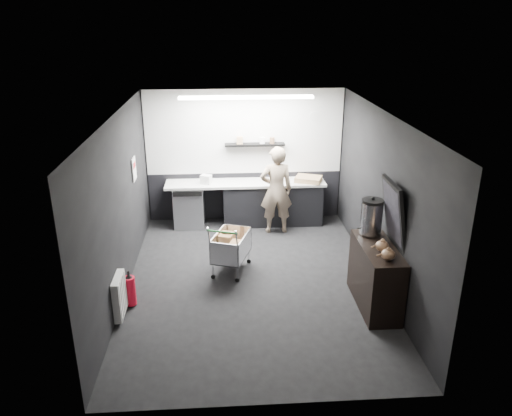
{
  "coord_description": "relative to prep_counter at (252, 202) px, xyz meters",
  "views": [
    {
      "loc": [
        -0.43,
        -7.1,
        4.04
      ],
      "look_at": [
        0.08,
        0.4,
        1.12
      ],
      "focal_mm": 35.0,
      "sensor_mm": 36.0,
      "label": 1
    }
  ],
  "objects": [
    {
      "name": "wall_right",
      "position": [
        1.86,
        -2.42,
        0.89
      ],
      "size": [
        0.0,
        5.5,
        5.5
      ],
      "primitive_type": "plane",
      "rotation": [
        1.57,
        0.0,
        -1.57
      ],
      "color": "black",
      "rests_on": "floor"
    },
    {
      "name": "ceiling",
      "position": [
        -0.14,
        -2.42,
        2.24
      ],
      "size": [
        5.5,
        5.5,
        0.0
      ],
      "primitive_type": "plane",
      "rotation": [
        3.14,
        0.0,
        0.0
      ],
      "color": "white",
      "rests_on": "wall_back"
    },
    {
      "name": "poster_red_band",
      "position": [
        -2.11,
        -1.12,
        1.16
      ],
      "size": [
        0.02,
        0.22,
        0.1
      ],
      "primitive_type": "cube",
      "color": "red",
      "rests_on": "poster"
    },
    {
      "name": "floor",
      "position": [
        -0.14,
        -2.42,
        -0.46
      ],
      "size": [
        5.5,
        5.5,
        0.0
      ],
      "primitive_type": "plane",
      "color": "black",
      "rests_on": "ground"
    },
    {
      "name": "pink_tub",
      "position": [
        0.48,
        0.0,
        0.54
      ],
      "size": [
        0.2,
        0.2,
        0.2
      ],
      "primitive_type": "cylinder",
      "color": "silver",
      "rests_on": "prep_counter"
    },
    {
      "name": "ceiling_strip",
      "position": [
        -0.14,
        -0.57,
        2.21
      ],
      "size": [
        2.4,
        0.2,
        0.04
      ],
      "primitive_type": "cube",
      "color": "white",
      "rests_on": "ceiling"
    },
    {
      "name": "wall_clock",
      "position": [
        1.26,
        0.3,
        1.69
      ],
      "size": [
        0.2,
        0.03,
        0.2
      ],
      "primitive_type": "cylinder",
      "rotation": [
        1.57,
        0.0,
        0.0
      ],
      "color": "silver",
      "rests_on": "wall_back"
    },
    {
      "name": "kitchen_wall_panel",
      "position": [
        -0.14,
        0.31,
        1.39
      ],
      "size": [
        3.95,
        0.02,
        1.7
      ],
      "primitive_type": "cube",
      "color": "silver",
      "rests_on": "wall_back"
    },
    {
      "name": "radiator",
      "position": [
        -2.08,
        -3.32,
        -0.11
      ],
      "size": [
        0.1,
        0.5,
        0.6
      ],
      "primitive_type": "cube",
      "color": "silver",
      "rests_on": "wall_left"
    },
    {
      "name": "fire_extinguisher",
      "position": [
        -1.99,
        -3.02,
        -0.19
      ],
      "size": [
        0.17,
        0.17,
        0.55
      ],
      "color": "red",
      "rests_on": "floor"
    },
    {
      "name": "wall_back",
      "position": [
        -0.14,
        0.33,
        0.89
      ],
      "size": [
        5.5,
        0.0,
        5.5
      ],
      "primitive_type": "plane",
      "rotation": [
        1.57,
        0.0,
        0.0
      ],
      "color": "black",
      "rests_on": "floor"
    },
    {
      "name": "dado_panel",
      "position": [
        -0.14,
        0.31,
        0.04
      ],
      "size": [
        3.95,
        0.02,
        1.0
      ],
      "primitive_type": "cube",
      "color": "black",
      "rests_on": "wall_back"
    },
    {
      "name": "poster",
      "position": [
        -2.12,
        -1.12,
        1.09
      ],
      "size": [
        0.02,
        0.3,
        0.4
      ],
      "primitive_type": "cube",
      "color": "white",
      "rests_on": "wall_left"
    },
    {
      "name": "sideboard",
      "position": [
        1.62,
        -3.2,
        0.15
      ],
      "size": [
        0.55,
        1.28,
        1.91
      ],
      "color": "black",
      "rests_on": "floor"
    },
    {
      "name": "cardboard_box",
      "position": [
        1.13,
        -0.05,
        0.49
      ],
      "size": [
        0.61,
        0.54,
        0.1
      ],
      "primitive_type": "cube",
      "rotation": [
        0.0,
        0.0,
        -0.37
      ],
      "color": "tan",
      "rests_on": "prep_counter"
    },
    {
      "name": "prep_counter",
      "position": [
        0.0,
        0.0,
        0.0
      ],
      "size": [
        3.2,
        0.61,
        0.9
      ],
      "color": "black",
      "rests_on": "floor"
    },
    {
      "name": "floating_shelf",
      "position": [
        0.06,
        0.2,
        1.16
      ],
      "size": [
        1.2,
        0.22,
        0.04
      ],
      "primitive_type": "cube",
      "color": "black",
      "rests_on": "wall_back"
    },
    {
      "name": "wall_left",
      "position": [
        -2.14,
        -2.42,
        0.89
      ],
      "size": [
        0.0,
        5.5,
        5.5
      ],
      "primitive_type": "plane",
      "rotation": [
        1.57,
        0.0,
        1.57
      ],
      "color": "black",
      "rests_on": "floor"
    },
    {
      "name": "shopping_cart",
      "position": [
        -0.48,
        -2.04,
        -0.02
      ],
      "size": [
        0.74,
        0.99,
        0.92
      ],
      "color": "silver",
      "rests_on": "floor"
    },
    {
      "name": "person",
      "position": [
        0.44,
        -0.45,
        0.41
      ],
      "size": [
        0.66,
        0.45,
        1.74
      ],
      "primitive_type": "imported",
      "rotation": [
        0.0,
        0.0,
        3.2
      ],
      "color": "#C3B49B",
      "rests_on": "floor"
    },
    {
      "name": "white_container",
      "position": [
        -0.92,
        -0.05,
        0.53
      ],
      "size": [
        0.24,
        0.22,
        0.18
      ],
      "primitive_type": "cube",
      "rotation": [
        0.0,
        0.0,
        -0.39
      ],
      "color": "silver",
      "rests_on": "prep_counter"
    },
    {
      "name": "wall_front",
      "position": [
        -0.14,
        -5.17,
        0.89
      ],
      "size": [
        5.5,
        0.0,
        5.5
      ],
      "primitive_type": "plane",
      "rotation": [
        -1.57,
        0.0,
        0.0
      ],
      "color": "black",
      "rests_on": "floor"
    }
  ]
}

